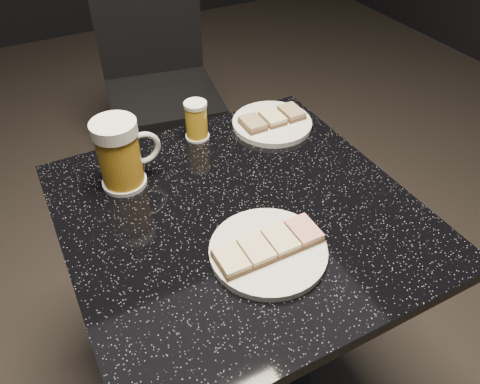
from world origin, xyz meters
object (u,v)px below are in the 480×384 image
beer_tumbler (196,121)px  chair (159,78)px  plate_large (268,251)px  table (240,284)px  plate_small (272,123)px  beer_mug (120,154)px

beer_tumbler → chair: (0.17, 0.81, -0.30)m
chair → plate_large: bearing=-99.5°
table → beer_tumbler: (0.03, 0.28, 0.29)m
plate_small → beer_tumbler: beer_tumbler is taller
table → plate_small: bearing=47.8°
table → chair: bearing=79.9°
plate_small → chair: (-0.03, 0.85, -0.25)m
chair → table: bearing=-100.1°
plate_small → beer_tumbler: 0.20m
plate_small → beer_mug: bearing=-173.0°
plate_small → table: (-0.22, -0.24, -0.25)m
table → chair: chair is taller
beer_mug → chair: 1.03m
plate_large → table: plate_large is taller
plate_small → table: bearing=-132.2°
plate_small → beer_tumbler: bearing=168.0°
chair → beer_mug: bearing=-112.7°
beer_mug → beer_tumbler: bearing=23.2°
plate_small → plate_large: bearing=-121.6°
beer_tumbler → beer_mug: bearing=-156.8°
plate_small → beer_mug: size_ratio=1.29×
table → beer_tumbler: 0.41m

